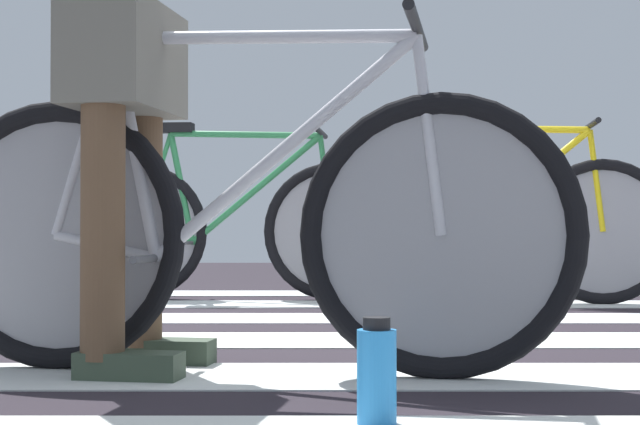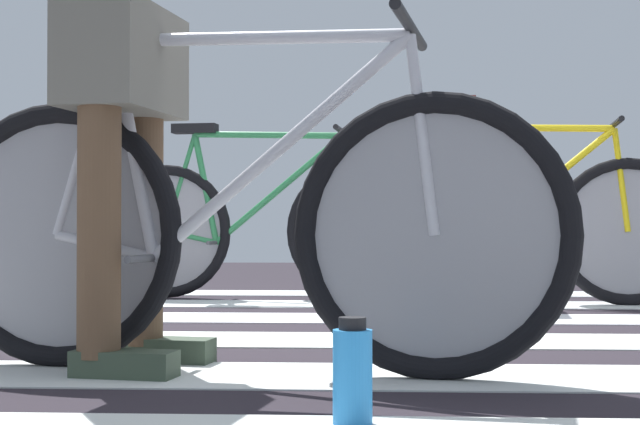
% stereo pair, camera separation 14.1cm
% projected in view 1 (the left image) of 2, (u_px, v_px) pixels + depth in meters
% --- Properties ---
extents(ground, '(18.00, 14.00, 0.02)m').
position_uv_depth(ground, '(374.00, 339.00, 3.35)').
color(ground, black).
extents(crosswalk_markings, '(5.44, 5.00, 0.00)m').
position_uv_depth(crosswalk_markings, '(374.00, 340.00, 3.21)').
color(crosswalk_markings, silver).
rests_on(crosswalk_markings, ground).
extents(bicycle_1_of_3, '(1.72, 0.54, 0.93)m').
position_uv_depth(bicycle_1_of_3, '(241.00, 225.00, 2.48)').
color(bicycle_1_of_3, black).
rests_on(bicycle_1_of_3, ground).
extents(cyclist_1_of_3, '(0.37, 0.44, 0.96)m').
position_uv_depth(cyclist_1_of_3, '(126.00, 134.00, 2.54)').
color(cyclist_1_of_3, brown).
rests_on(cyclist_1_of_3, ground).
extents(bicycle_2_of_3, '(1.73, 0.52, 0.93)m').
position_uv_depth(bicycle_2_of_3, '(497.00, 226.00, 4.78)').
color(bicycle_2_of_3, black).
rests_on(bicycle_2_of_3, ground).
extents(cyclist_2_of_3, '(0.36, 0.43, 1.01)m').
position_uv_depth(cyclist_2_of_3, '(434.00, 173.00, 4.82)').
color(cyclist_2_of_3, brown).
rests_on(cyclist_2_of_3, ground).
extents(bicycle_3_of_3, '(1.73, 0.52, 0.93)m').
position_uv_depth(bicycle_3_of_3, '(235.00, 226.00, 5.07)').
color(bicycle_3_of_3, black).
rests_on(bicycle_3_of_3, ground).
extents(water_bottle, '(0.08, 0.08, 0.21)m').
position_uv_depth(water_bottle, '(377.00, 374.00, 1.83)').
color(water_bottle, '#2986D7').
rests_on(water_bottle, ground).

